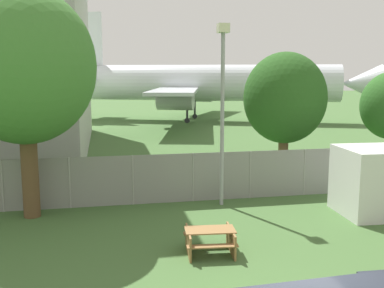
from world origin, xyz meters
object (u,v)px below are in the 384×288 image
Objects in this scene: tree_far_right at (285,98)px; picnic_bench_near_cabin at (210,238)px; airplane at (200,83)px; tree_left_of_cabin at (24,67)px.

picnic_bench_near_cabin is at bearing -123.42° from tree_far_right.
airplane reaches higher than tree_far_right.
tree_far_right is at bearing -71.55° from airplane.
picnic_bench_near_cabin is at bearing -80.26° from airplane.
tree_left_of_cabin is (-5.86, 4.76, 5.20)m from picnic_bench_near_cabin.
airplane is 35.38m from tree_left_of_cabin.
airplane is 5.73× the size of tree_far_right.
tree_far_right is at bearing 56.58° from picnic_bench_near_cabin.
tree_far_right is at bearing 21.50° from tree_left_of_cabin.
picnic_bench_near_cabin is at bearing -39.06° from tree_left_of_cabin.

